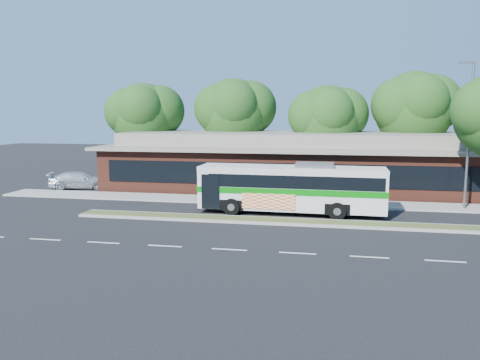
% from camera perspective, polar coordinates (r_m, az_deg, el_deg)
% --- Properties ---
extents(ground, '(120.00, 120.00, 0.00)m').
position_cam_1_polar(ground, '(25.34, 7.75, -5.58)').
color(ground, black).
rests_on(ground, ground).
extents(median_strip, '(26.00, 1.10, 0.15)m').
position_cam_1_polar(median_strip, '(25.91, 7.82, -5.11)').
color(median_strip, '#444D21').
rests_on(median_strip, ground).
extents(sidewalk, '(44.00, 2.60, 0.12)m').
position_cam_1_polar(sidewalk, '(31.58, 8.35, -2.75)').
color(sidewalk, gray).
rests_on(sidewalk, ground).
extents(parking_lot, '(14.00, 12.00, 0.01)m').
position_cam_1_polar(parking_lot, '(39.99, -18.14, -0.85)').
color(parking_lot, black).
rests_on(parking_lot, ground).
extents(plaza_building, '(33.20, 11.20, 4.45)m').
position_cam_1_polar(plaza_building, '(37.80, 8.82, 2.20)').
color(plaza_building, '#5C2A1D').
rests_on(plaza_building, ground).
extents(lamp_post, '(0.93, 0.18, 9.07)m').
position_cam_1_polar(lamp_post, '(31.75, 26.10, 5.38)').
color(lamp_post, slate).
rests_on(lamp_post, ground).
extents(tree_bg_a, '(6.47, 5.80, 8.63)m').
position_cam_1_polar(tree_bg_a, '(42.74, -11.09, 7.85)').
color(tree_bg_a, black).
rests_on(tree_bg_a, ground).
extents(tree_bg_b, '(6.69, 6.00, 9.00)m').
position_cam_1_polar(tree_bg_b, '(41.47, -0.11, 8.37)').
color(tree_bg_b, black).
rests_on(tree_bg_b, ground).
extents(tree_bg_c, '(6.24, 5.60, 8.26)m').
position_cam_1_polar(tree_bg_c, '(39.73, 11.08, 7.44)').
color(tree_bg_c, black).
rests_on(tree_bg_c, ground).
extents(tree_bg_d, '(6.91, 6.20, 9.37)m').
position_cam_1_polar(tree_bg_d, '(41.40, 21.00, 8.22)').
color(tree_bg_d, black).
rests_on(tree_bg_d, ground).
extents(transit_bus, '(11.08, 2.77, 3.09)m').
position_cam_1_polar(transit_bus, '(28.02, 6.34, -0.64)').
color(transit_bus, silver).
rests_on(transit_bus, ground).
extents(sedan, '(5.04, 3.42, 1.35)m').
position_cam_1_polar(sedan, '(39.41, -19.01, -0.03)').
color(sedan, silver).
rests_on(sedan, ground).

